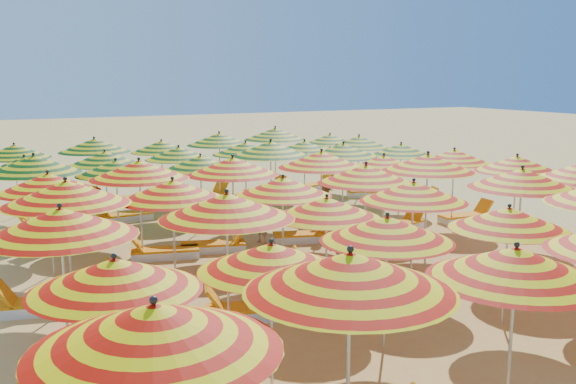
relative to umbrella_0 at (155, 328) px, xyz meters
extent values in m
plane|color=#D8B560|center=(6.09, 8.63, -2.28)|extent=(120.00, 120.00, 0.00)
cone|color=#DE6D00|center=(0.00, 0.00, 0.00)|extent=(2.95, 2.95, 0.47)
sphere|color=black|center=(0.00, 0.00, 0.27)|extent=(0.08, 0.08, 0.08)
cylinder|color=silver|center=(2.44, 0.42, -1.02)|extent=(0.05, 0.05, 2.53)
cone|color=#DE6D00|center=(2.44, 0.42, 0.08)|extent=(2.60, 2.60, 0.48)
sphere|color=black|center=(2.44, 0.42, 0.35)|extent=(0.08, 0.08, 0.08)
cylinder|color=silver|center=(4.88, 0.21, -1.11)|extent=(0.04, 0.04, 2.34)
cone|color=#DE6D00|center=(4.88, 0.21, -0.10)|extent=(3.02, 3.02, 0.45)
sphere|color=black|center=(4.88, 0.21, 0.16)|extent=(0.08, 0.08, 0.08)
cylinder|color=silver|center=(0.14, 2.40, -1.16)|extent=(0.04, 0.04, 2.25)
cone|color=#DE6D00|center=(0.14, 2.40, -0.18)|extent=(2.81, 2.81, 0.43)
sphere|color=black|center=(0.14, 2.40, 0.07)|extent=(0.08, 0.08, 0.08)
cylinder|color=silver|center=(2.38, 2.42, -1.19)|extent=(0.04, 0.04, 2.18)
cone|color=#DE6D00|center=(2.38, 2.42, -0.25)|extent=(2.29, 2.29, 0.42)
sphere|color=black|center=(2.38, 2.42, -0.01)|extent=(0.07, 0.07, 0.07)
cylinder|color=silver|center=(4.72, 2.84, -1.16)|extent=(0.04, 0.04, 2.26)
cone|color=#DE6D00|center=(4.72, 2.84, -0.18)|extent=(2.83, 2.83, 0.43)
sphere|color=black|center=(4.72, 2.84, 0.07)|extent=(0.08, 0.08, 0.08)
cylinder|color=silver|center=(7.35, 2.71, -1.19)|extent=(0.04, 0.04, 2.19)
cone|color=#DE6D00|center=(7.35, 2.71, -0.24)|extent=(2.21, 2.21, 0.42)
sphere|color=black|center=(7.35, 2.71, 0.00)|extent=(0.07, 0.07, 0.07)
cylinder|color=silver|center=(-0.16, 4.93, -1.05)|extent=(0.05, 0.05, 2.47)
cone|color=#DE6D00|center=(-0.16, 4.93, 0.02)|extent=(2.99, 2.99, 0.47)
sphere|color=black|center=(-0.16, 4.93, 0.29)|extent=(0.08, 0.08, 0.08)
cylinder|color=silver|center=(2.69, 4.91, -1.05)|extent=(0.05, 0.05, 2.48)
cone|color=#DE6D00|center=(2.69, 4.91, 0.03)|extent=(2.74, 2.74, 0.47)
sphere|color=black|center=(2.69, 4.91, 0.30)|extent=(0.08, 0.08, 0.08)
cylinder|color=silver|center=(4.87, 5.07, -1.19)|extent=(0.04, 0.04, 2.19)
cone|color=#DE6D00|center=(4.87, 5.07, -0.24)|extent=(2.68, 2.68, 0.42)
sphere|color=black|center=(4.87, 5.07, 0.00)|extent=(0.07, 0.07, 0.07)
cylinder|color=silver|center=(7.08, 5.16, -1.12)|extent=(0.04, 0.04, 2.33)
cone|color=#DE6D00|center=(7.08, 5.16, -0.11)|extent=(2.99, 2.99, 0.44)
sphere|color=black|center=(7.08, 5.16, 0.14)|extent=(0.08, 0.08, 0.08)
cylinder|color=silver|center=(9.93, 4.83, -1.05)|extent=(0.05, 0.05, 2.46)
cone|color=#DE6D00|center=(9.93, 4.83, 0.01)|extent=(2.48, 2.48, 0.47)
sphere|color=black|center=(9.93, 4.83, 0.28)|extent=(0.08, 0.08, 0.08)
cylinder|color=silver|center=(0.29, 7.41, -1.03)|extent=(0.05, 0.05, 2.52)
cone|color=#DE6D00|center=(0.29, 7.41, 0.06)|extent=(2.75, 2.75, 0.48)
sphere|color=black|center=(0.29, 7.41, 0.34)|extent=(0.08, 0.08, 0.08)
cylinder|color=silver|center=(2.49, 7.55, -1.11)|extent=(0.04, 0.04, 2.35)
cone|color=#DE6D00|center=(2.49, 7.55, -0.09)|extent=(2.60, 2.60, 0.45)
sphere|color=black|center=(2.49, 7.55, 0.17)|extent=(0.08, 0.08, 0.08)
cylinder|color=silver|center=(5.00, 7.26, -1.15)|extent=(0.04, 0.04, 2.27)
cone|color=#DE6D00|center=(5.00, 7.26, -0.16)|extent=(2.33, 2.33, 0.43)
sphere|color=black|center=(5.00, 7.26, 0.08)|extent=(0.08, 0.08, 0.08)
cylinder|color=silver|center=(7.33, 7.35, -1.08)|extent=(0.05, 0.05, 2.40)
cone|color=#DE6D00|center=(7.33, 7.35, -0.04)|extent=(2.70, 2.70, 0.46)
sphere|color=black|center=(7.33, 7.35, 0.22)|extent=(0.08, 0.08, 0.08)
cylinder|color=silver|center=(9.47, 7.62, -1.03)|extent=(0.05, 0.05, 2.52)
cone|color=#DE6D00|center=(9.47, 7.62, 0.07)|extent=(2.58, 2.58, 0.48)
sphere|color=black|center=(9.47, 7.62, 0.34)|extent=(0.08, 0.08, 0.08)
cylinder|color=silver|center=(12.34, 7.27, -1.11)|extent=(0.04, 0.04, 2.35)
cone|color=#DE6D00|center=(12.34, 7.27, -0.10)|extent=(2.92, 2.92, 0.45)
sphere|color=black|center=(12.34, 7.27, 0.16)|extent=(0.08, 0.08, 0.08)
cylinder|color=silver|center=(0.24, 9.83, -1.11)|extent=(0.04, 0.04, 2.35)
cone|color=#DE6D00|center=(0.24, 9.83, -0.09)|extent=(2.48, 2.48, 0.45)
sphere|color=black|center=(0.24, 9.83, 0.16)|extent=(0.08, 0.08, 0.08)
cylinder|color=silver|center=(2.41, 10.07, -1.04)|extent=(0.05, 0.05, 2.48)
cone|color=#DE6D00|center=(2.41, 10.07, 0.03)|extent=(2.71, 2.71, 0.47)
sphere|color=black|center=(2.41, 10.07, 0.31)|extent=(0.08, 0.08, 0.08)
cylinder|color=silver|center=(4.82, 9.84, -1.06)|extent=(0.05, 0.05, 2.45)
cone|color=#DE6D00|center=(4.82, 9.84, 0.00)|extent=(2.95, 2.95, 0.47)
sphere|color=black|center=(4.82, 9.84, 0.27)|extent=(0.08, 0.08, 0.08)
cylinder|color=silver|center=(7.47, 9.77, -1.05)|extent=(0.05, 0.05, 2.47)
cone|color=#DE6D00|center=(7.47, 9.77, 0.02)|extent=(2.95, 2.95, 0.47)
sphere|color=black|center=(7.47, 9.77, 0.30)|extent=(0.08, 0.08, 0.08)
cylinder|color=silver|center=(9.61, 9.79, -1.16)|extent=(0.04, 0.04, 2.25)
cone|color=#DE6D00|center=(9.61, 9.79, -0.19)|extent=(2.77, 2.77, 0.43)
sphere|color=black|center=(9.61, 9.79, 0.06)|extent=(0.07, 0.07, 0.07)
cylinder|color=silver|center=(12.14, 9.61, -1.13)|extent=(0.04, 0.04, 2.30)
cone|color=#DE6D00|center=(12.14, 9.61, -0.14)|extent=(2.68, 2.68, 0.44)
sphere|color=black|center=(12.14, 9.61, 0.12)|extent=(0.08, 0.08, 0.08)
cylinder|color=silver|center=(0.19, 12.26, -1.04)|extent=(0.05, 0.05, 2.49)
cone|color=#656E05|center=(0.19, 12.26, 0.04)|extent=(2.72, 2.72, 0.47)
sphere|color=black|center=(0.19, 12.26, 0.31)|extent=(0.08, 0.08, 0.08)
cylinder|color=silver|center=(2.32, 12.32, -1.17)|extent=(0.04, 0.04, 2.24)
cone|color=#656E05|center=(2.32, 12.32, -0.20)|extent=(2.49, 2.49, 0.43)
sphere|color=black|center=(2.32, 12.32, 0.05)|extent=(0.07, 0.07, 0.07)
cylinder|color=silver|center=(4.82, 12.35, -1.17)|extent=(0.04, 0.04, 2.22)
cone|color=#656E05|center=(4.82, 12.35, -0.21)|extent=(2.63, 2.63, 0.42)
sphere|color=black|center=(4.82, 12.35, 0.04)|extent=(0.07, 0.07, 0.07)
cylinder|color=silver|center=(7.17, 12.43, -1.02)|extent=(0.05, 0.05, 2.53)
cone|color=#656E05|center=(7.17, 12.43, 0.08)|extent=(3.16, 3.16, 0.48)
sphere|color=black|center=(7.17, 12.43, 0.36)|extent=(0.08, 0.08, 0.08)
cylinder|color=silver|center=(9.66, 12.12, -1.10)|extent=(0.05, 0.05, 2.38)
cone|color=#656E05|center=(9.66, 12.12, -0.07)|extent=(2.52, 2.52, 0.45)
sphere|color=black|center=(9.66, 12.12, 0.19)|extent=(0.08, 0.08, 0.08)
cylinder|color=silver|center=(12.21, 12.41, -1.18)|extent=(0.04, 0.04, 2.22)
cone|color=#656E05|center=(12.21, 12.41, -0.21)|extent=(2.91, 2.91, 0.42)
sphere|color=black|center=(12.21, 12.41, 0.03)|extent=(0.07, 0.07, 0.07)
cylinder|color=silver|center=(0.13, 14.43, -1.17)|extent=(0.04, 0.04, 2.22)
cone|color=#656E05|center=(0.13, 14.43, -0.21)|extent=(2.93, 2.93, 0.42)
sphere|color=black|center=(0.13, 14.43, 0.04)|extent=(0.07, 0.07, 0.07)
cylinder|color=silver|center=(2.49, 14.64, -1.17)|extent=(0.04, 0.04, 2.24)
cone|color=#656E05|center=(2.49, 14.64, -0.20)|extent=(2.37, 2.37, 0.43)
sphere|color=black|center=(2.49, 14.64, 0.05)|extent=(0.07, 0.07, 0.07)
cylinder|color=silver|center=(4.93, 14.83, -1.17)|extent=(0.04, 0.04, 2.24)
cone|color=#656E05|center=(4.93, 14.83, -0.20)|extent=(2.81, 2.81, 0.43)
sphere|color=black|center=(4.93, 14.83, 0.05)|extent=(0.07, 0.07, 0.07)
cylinder|color=silver|center=(7.24, 14.58, -1.13)|extent=(0.04, 0.04, 2.31)
cone|color=#656E05|center=(7.24, 14.58, -0.13)|extent=(3.01, 3.01, 0.44)
sphere|color=black|center=(7.24, 14.58, 0.12)|extent=(0.08, 0.08, 0.08)
cylinder|color=silver|center=(9.53, 14.53, -1.16)|extent=(0.04, 0.04, 2.26)
cone|color=#656E05|center=(9.53, 14.53, -0.18)|extent=(2.93, 2.93, 0.43)
sphere|color=black|center=(9.53, 14.53, 0.07)|extent=(0.08, 0.08, 0.08)
cylinder|color=silver|center=(11.90, 14.60, -1.12)|extent=(0.04, 0.04, 2.32)
cone|color=#656E05|center=(11.90, 14.60, -0.12)|extent=(2.41, 2.41, 0.44)
sphere|color=black|center=(11.90, 14.60, 0.14)|extent=(0.08, 0.08, 0.08)
cylinder|color=silver|center=(0.06, 17.07, -1.12)|extent=(0.04, 0.04, 2.33)
cone|color=#656E05|center=(0.06, 17.07, -0.11)|extent=(2.72, 2.72, 0.44)
sphere|color=black|center=(0.06, 17.07, 0.15)|extent=(0.08, 0.08, 0.08)
cylinder|color=silver|center=(2.59, 16.85, -1.07)|extent=(0.05, 0.05, 2.43)
cone|color=#656E05|center=(2.59, 16.85, -0.01)|extent=(3.22, 3.22, 0.46)
sphere|color=black|center=(2.59, 16.85, 0.25)|extent=(0.08, 0.08, 0.08)
cylinder|color=silver|center=(5.02, 17.17, -1.17)|extent=(0.04, 0.04, 2.22)
cone|color=#656E05|center=(5.02, 17.17, -0.21)|extent=(2.76, 2.76, 0.42)
sphere|color=black|center=(5.02, 17.17, 0.03)|extent=(0.07, 0.07, 0.07)
cylinder|color=silver|center=(7.15, 16.84, -1.06)|extent=(0.05, 0.05, 2.44)
cone|color=#656E05|center=(7.15, 16.84, 0.00)|extent=(2.68, 2.68, 0.47)
sphere|color=black|center=(7.15, 16.84, 0.26)|extent=(0.08, 0.08, 0.08)
cylinder|color=silver|center=(9.64, 17.16, -1.02)|extent=(0.05, 0.05, 2.52)
cone|color=#656E05|center=(9.64, 17.16, 0.07)|extent=(3.12, 3.12, 0.48)
sphere|color=black|center=(9.64, 17.16, 0.34)|extent=(0.08, 0.08, 0.08)
cylinder|color=silver|center=(12.05, 16.98, -1.19)|extent=(0.04, 0.04, 2.19)
cone|color=#656E05|center=(12.05, 16.98, -0.24)|extent=(2.78, 2.78, 0.42)
sphere|color=black|center=(12.05, 16.98, 0.00)|extent=(0.07, 0.07, 0.07)
cube|color=white|center=(3.24, 5.12, -2.18)|extent=(1.80, 1.07, 0.20)
cube|color=orange|center=(3.24, 5.12, -2.05)|extent=(1.80, 1.07, 0.06)
cube|color=orange|center=(2.57, 5.34, -1.83)|extent=(0.52, 0.66, 0.48)
cube|color=white|center=(5.42, 5.22, -2.18)|extent=(1.79, 0.95, 0.20)
cube|color=orange|center=(5.42, 5.22, -2.05)|extent=(1.79, 0.95, 0.06)
cube|color=orange|center=(6.11, 5.38, -1.83)|extent=(0.49, 0.65, 0.48)
cube|color=white|center=(-0.26, 7.28, -2.18)|extent=(1.79, 0.97, 0.20)
cube|color=orange|center=(-0.26, 7.28, -2.05)|extent=(1.79, 0.97, 0.06)
cube|color=orange|center=(-0.94, 7.44, -1.83)|extent=(0.49, 0.65, 0.48)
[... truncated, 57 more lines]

